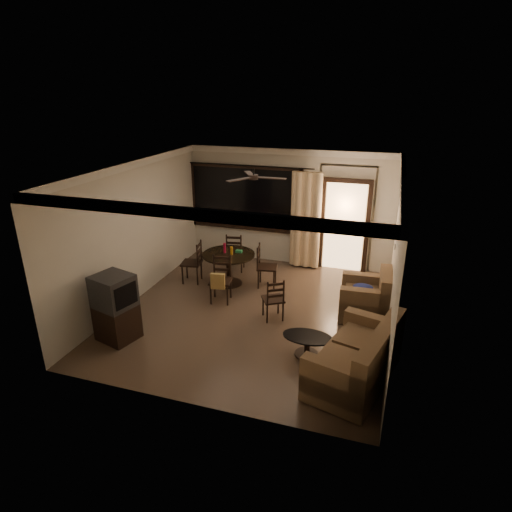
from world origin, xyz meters
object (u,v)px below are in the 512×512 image
(dining_chair_south, at_px, (221,288))
(armchair, at_px, (368,299))
(tv_cabinet, at_px, (116,308))
(coffee_table, at_px, (307,342))
(dining_chair_east, at_px, (266,274))
(dining_chair_north, at_px, (236,259))
(side_chair, at_px, (273,307))
(sofa, at_px, (359,361))
(dining_table, at_px, (229,260))
(dining_chair_west, at_px, (193,270))

(dining_chair_south, distance_m, armchair, 2.91)
(tv_cabinet, relative_size, coffee_table, 1.46)
(dining_chair_east, relative_size, dining_chair_south, 1.00)
(dining_chair_north, bearing_deg, side_chair, 117.18)
(tv_cabinet, relative_size, armchair, 1.23)
(side_chair, bearing_deg, sofa, 108.34)
(dining_table, height_order, dining_chair_west, dining_chair_west)
(sofa, xyz_separation_m, side_chair, (-1.69, 1.44, -0.12))
(dining_chair_west, xyz_separation_m, dining_chair_east, (1.65, 0.28, 0.00))
(dining_chair_west, height_order, side_chair, dining_chair_west)
(dining_chair_north, relative_size, coffee_table, 1.17)
(dining_chair_east, xyz_separation_m, tv_cabinet, (-1.86, -2.82, 0.31))
(dining_chair_west, relative_size, tv_cabinet, 0.80)
(dining_table, height_order, dining_chair_east, dining_chair_east)
(sofa, bearing_deg, tv_cabinet, -164.03)
(dining_table, distance_m, tv_cabinet, 2.88)
(dining_chair_east, distance_m, armchair, 2.33)
(dining_chair_north, relative_size, tv_cabinet, 0.80)
(sofa, distance_m, coffee_table, 0.97)
(sofa, distance_m, side_chair, 2.23)
(dining_chair_west, bearing_deg, dining_chair_north, 133.24)
(dining_chair_north, bearing_deg, armchair, 147.11)
(tv_cabinet, bearing_deg, sofa, 15.91)
(dining_table, height_order, side_chair, dining_table)
(armchair, bearing_deg, dining_chair_north, 153.36)
(dining_chair_north, bearing_deg, dining_chair_south, 90.00)
(coffee_table, distance_m, side_chair, 1.30)
(dining_table, distance_m, armchair, 3.10)
(dining_chair_north, bearing_deg, dining_table, 90.12)
(dining_chair_south, relative_size, tv_cabinet, 0.80)
(tv_cabinet, bearing_deg, coffee_table, 23.97)
(dining_chair_south, bearing_deg, coffee_table, -42.88)
(dining_chair_east, distance_m, coffee_table, 2.71)
(dining_chair_north, distance_m, tv_cabinet, 3.59)
(tv_cabinet, relative_size, side_chair, 1.40)
(dining_chair_west, relative_size, dining_chair_south, 1.00)
(dining_table, distance_m, dining_chair_west, 0.89)
(dining_chair_east, xyz_separation_m, armchair, (2.21, -0.73, 0.10))
(dining_chair_south, height_order, dining_chair_north, same)
(dining_chair_west, xyz_separation_m, dining_chair_north, (0.69, 0.91, 0.00))
(dining_chair_east, relative_size, dining_chair_north, 1.00)
(dining_chair_north, height_order, coffee_table, dining_chair_north)
(dining_chair_south, relative_size, dining_chair_north, 1.00)
(armchair, bearing_deg, dining_table, 165.64)
(dining_chair_west, bearing_deg, dining_chair_south, 44.30)
(tv_cabinet, xyz_separation_m, armchair, (4.07, 2.09, -0.22))
(dining_chair_south, bearing_deg, side_chair, -26.32)
(dining_table, relative_size, armchair, 1.19)
(dining_table, relative_size, tv_cabinet, 0.97)
(sofa, bearing_deg, dining_chair_south, 163.66)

